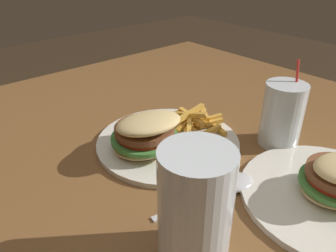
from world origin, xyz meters
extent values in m
cube|color=brown|center=(0.00, 0.00, 0.74)|extent=(1.28, 1.23, 0.03)
cylinder|color=brown|center=(-0.57, -0.55, 0.36)|extent=(0.08, 0.08, 0.72)
cylinder|color=silver|center=(-0.06, -0.08, 0.76)|extent=(0.28, 0.28, 0.01)
ellipsoid|color=#E0C17F|center=(-0.01, -0.09, 0.78)|extent=(0.13, 0.11, 0.02)
cylinder|color=#428438|center=(-0.01, -0.09, 0.79)|extent=(0.14, 0.14, 0.01)
cylinder|color=red|center=(-0.01, -0.09, 0.80)|extent=(0.11, 0.11, 0.01)
cylinder|color=brown|center=(-0.01, -0.09, 0.81)|extent=(0.12, 0.12, 0.01)
ellipsoid|color=#E0C17F|center=(-0.01, -0.07, 0.83)|extent=(0.13, 0.11, 0.04)
cube|color=gold|center=(-0.14, -0.08, 0.78)|extent=(0.01, 0.07, 0.02)
cube|color=gold|center=(-0.07, -0.10, 0.77)|extent=(0.05, 0.05, 0.03)
cube|color=gold|center=(-0.16, -0.07, 0.78)|extent=(0.06, 0.01, 0.02)
cube|color=gold|center=(-0.10, -0.06, 0.79)|extent=(0.05, 0.05, 0.03)
cube|color=gold|center=(-0.12, -0.08, 0.80)|extent=(0.02, 0.07, 0.01)
cube|color=gold|center=(-0.16, -0.05, 0.77)|extent=(0.03, 0.07, 0.01)
cube|color=gold|center=(-0.13, -0.09, 0.78)|extent=(0.06, 0.06, 0.02)
cube|color=gold|center=(-0.12, -0.08, 0.80)|extent=(0.03, 0.08, 0.03)
cube|color=gold|center=(-0.16, -0.08, 0.78)|extent=(0.08, 0.04, 0.02)
cube|color=gold|center=(-0.15, -0.07, 0.78)|extent=(0.07, 0.04, 0.02)
cube|color=gold|center=(-0.11, -0.08, 0.78)|extent=(0.02, 0.09, 0.03)
cube|color=gold|center=(-0.08, -0.12, 0.77)|extent=(0.07, 0.06, 0.01)
cube|color=gold|center=(-0.11, -0.07, 0.78)|extent=(0.06, 0.04, 0.02)
cube|color=gold|center=(-0.12, -0.04, 0.77)|extent=(0.08, 0.03, 0.03)
cube|color=gold|center=(-0.15, -0.08, 0.78)|extent=(0.06, 0.05, 0.02)
cube|color=gold|center=(-0.09, -0.10, 0.78)|extent=(0.06, 0.04, 0.03)
cube|color=gold|center=(-0.06, -0.07, 0.77)|extent=(0.05, 0.06, 0.03)
cube|color=gold|center=(-0.16, -0.11, 0.77)|extent=(0.04, 0.08, 0.01)
cube|color=gold|center=(-0.12, -0.10, 0.78)|extent=(0.07, 0.05, 0.02)
cube|color=gold|center=(-0.11, -0.08, 0.79)|extent=(0.06, 0.02, 0.03)
cube|color=gold|center=(-0.12, -0.08, 0.80)|extent=(0.08, 0.01, 0.02)
cylinder|color=silver|center=(0.09, 0.13, 0.83)|extent=(0.09, 0.09, 0.15)
cylinder|color=#C67F23|center=(0.09, 0.13, 0.82)|extent=(0.08, 0.08, 0.13)
cylinder|color=silver|center=(-0.23, 0.05, 0.82)|extent=(0.08, 0.08, 0.12)
cylinder|color=#EFA819|center=(-0.23, 0.05, 0.80)|extent=(0.07, 0.07, 0.09)
cylinder|color=red|center=(-0.24, 0.07, 0.84)|extent=(0.02, 0.03, 0.16)
ellipsoid|color=silver|center=(-0.06, 0.09, 0.76)|extent=(0.06, 0.06, 0.02)
cube|color=silver|center=(0.03, 0.07, 0.76)|extent=(0.13, 0.04, 0.00)
cylinder|color=silver|center=(-0.15, 0.20, 0.76)|extent=(0.28, 0.28, 0.01)
ellipsoid|color=#E0C17F|center=(-0.15, 0.20, 0.78)|extent=(0.13, 0.12, 0.02)
camera|label=1|loc=(0.30, 0.32, 1.10)|focal=35.00mm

